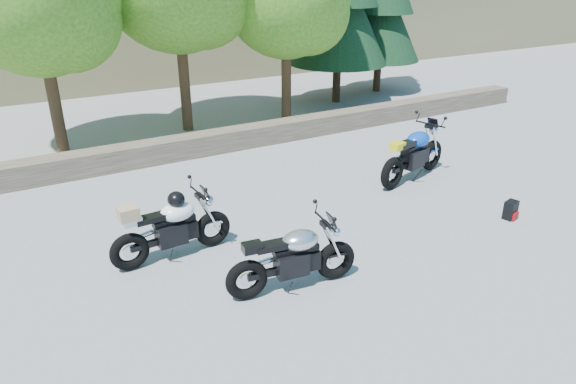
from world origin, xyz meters
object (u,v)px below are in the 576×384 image
object	(u,v)px
white_bike	(171,227)
backpack	(511,210)
silver_bike	(294,259)
blue_bike	(414,155)

from	to	relation	value
white_bike	backpack	bearing A→B (deg)	-19.96
silver_bike	backpack	bearing A→B (deg)	6.81
silver_bike	white_bike	xyz separation A→B (m)	(-1.19, 1.66, 0.06)
silver_bike	backpack	world-z (taller)	silver_bike
backpack	blue_bike	bearing A→B (deg)	81.60
silver_bike	blue_bike	world-z (taller)	blue_bike
silver_bike	white_bike	size ratio (longest dim) A/B	0.99
blue_bike	backpack	bearing A→B (deg)	-100.16
blue_bike	backpack	xyz separation A→B (m)	(0.21, -2.32, -0.38)
white_bike	backpack	size ratio (longest dim) A/B	5.82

